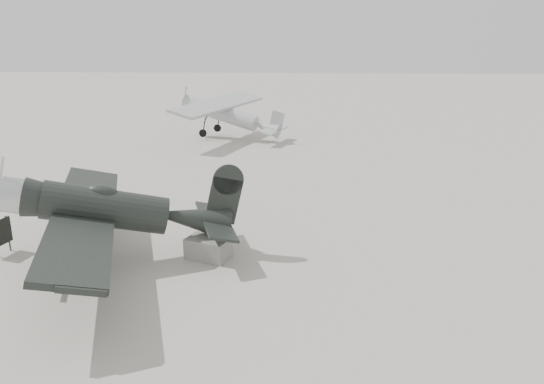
{
  "coord_description": "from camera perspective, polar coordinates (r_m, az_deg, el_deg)",
  "views": [
    {
      "loc": [
        2.69,
        -18.94,
        7.68
      ],
      "look_at": [
        1.7,
        1.11,
        1.5
      ],
      "focal_mm": 35.0,
      "sensor_mm": 36.0,
      "label": 1
    }
  ],
  "objects": [
    {
      "name": "ground",
      "position": [
        20.61,
        -4.9,
        -4.83
      ],
      "size": [
        160.0,
        160.0,
        0.0
      ],
      "primitive_type": "plane",
      "color": "#A8A095",
      "rests_on": "ground"
    },
    {
      "name": "lowwing_monoplane",
      "position": [
        18.47,
        -16.29,
        -1.9
      ],
      "size": [
        8.0,
        10.98,
        3.55
      ],
      "rotation": [
        0.0,
        0.24,
        0.3
      ],
      "color": "black",
      "rests_on": "ground"
    },
    {
      "name": "highwing_monoplane",
      "position": [
        38.78,
        -4.83,
        8.61
      ],
      "size": [
        8.02,
        11.09,
        3.18
      ],
      "rotation": [
        0.0,
        0.23,
        -0.34
      ],
      "color": "gray",
      "rests_on": "ground"
    },
    {
      "name": "equipment_block",
      "position": [
        18.7,
        -6.85,
        -6.03
      ],
      "size": [
        1.71,
        1.4,
        0.74
      ],
      "primitive_type": "cube",
      "rotation": [
        0.0,
        0.0,
        -0.38
      ],
      "color": "slate",
      "rests_on": "ground"
    },
    {
      "name": "sign_board",
      "position": [
        21.04,
        -27.13,
        -3.94
      ],
      "size": [
        0.29,
        0.91,
        1.34
      ],
      "rotation": [
        0.0,
        0.0,
        -0.25
      ],
      "color": "#333333",
      "rests_on": "ground"
    }
  ]
}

